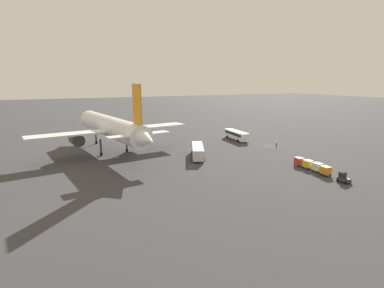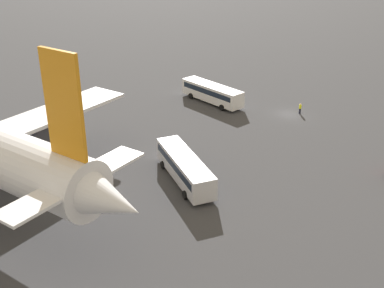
% 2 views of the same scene
% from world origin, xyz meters
% --- Properties ---
extents(ground_plane, '(600.00, 600.00, 0.00)m').
position_xyz_m(ground_plane, '(0.00, 0.00, 0.00)').
color(ground_plane, '#38383A').
extents(airplane, '(51.76, 44.25, 19.48)m').
position_xyz_m(airplane, '(11.83, 46.88, 7.33)').
color(airplane, silver).
rests_on(airplane, ground).
extents(shuttle_bus_near, '(12.61, 3.93, 3.11)m').
position_xyz_m(shuttle_bus_near, '(12.71, 4.45, 1.87)').
color(shuttle_bus_near, white).
rests_on(shuttle_bus_near, ground).
extents(shuttle_bus_far, '(12.69, 7.82, 3.15)m').
position_xyz_m(shuttle_bus_far, '(-3.12, 27.16, 1.89)').
color(shuttle_bus_far, silver).
rests_on(shuttle_bus_far, ground).
extents(baggage_tug, '(2.47, 1.74, 2.10)m').
position_xyz_m(baggage_tug, '(-33.84, 9.51, 0.94)').
color(baggage_tug, '#333338').
rests_on(baggage_tug, ground).
extents(worker_person, '(0.38, 0.38, 1.74)m').
position_xyz_m(worker_person, '(-1.02, -1.54, 0.87)').
color(worker_person, '#1E1E2D').
rests_on(worker_person, ground).
extents(cargo_cart_orange, '(2.06, 1.75, 2.06)m').
position_xyz_m(cargo_cart_orange, '(-29.13, 9.17, 1.19)').
color(cargo_cart_orange, '#38383D').
rests_on(cargo_cart_orange, ground).
extents(cargo_cart_white, '(2.06, 1.75, 2.06)m').
position_xyz_m(cargo_cart_white, '(-26.43, 8.60, 1.19)').
color(cargo_cart_white, '#38383D').
rests_on(cargo_cart_white, ground).
extents(cargo_cart_yellow, '(2.06, 1.75, 2.06)m').
position_xyz_m(cargo_cart_yellow, '(-23.73, 8.68, 1.19)').
color(cargo_cart_yellow, '#38383D').
rests_on(cargo_cart_yellow, ground).
extents(cargo_cart_red, '(2.06, 1.75, 2.06)m').
position_xyz_m(cargo_cart_red, '(-21.03, 8.76, 1.19)').
color(cargo_cart_red, '#38383D').
rests_on(cargo_cart_red, ground).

